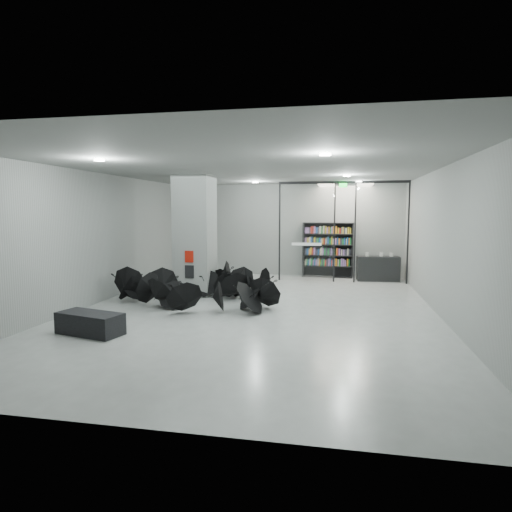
% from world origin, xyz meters
% --- Properties ---
extents(room, '(14.00, 14.02, 4.01)m').
position_xyz_m(room, '(0.00, 0.00, 2.84)').
color(room, gray).
rests_on(room, ground).
extents(column, '(1.20, 1.20, 4.00)m').
position_xyz_m(column, '(-2.50, 2.00, 2.00)').
color(column, slate).
rests_on(column, ground).
extents(fire_cabinet, '(0.28, 0.04, 0.38)m').
position_xyz_m(fire_cabinet, '(-2.50, 1.38, 1.35)').
color(fire_cabinet, '#A50A07').
rests_on(fire_cabinet, column).
extents(info_panel, '(0.30, 0.03, 0.42)m').
position_xyz_m(info_panel, '(-2.50, 1.38, 0.85)').
color(info_panel, black).
rests_on(info_panel, column).
extents(exit_sign, '(0.30, 0.06, 0.15)m').
position_xyz_m(exit_sign, '(2.40, 5.30, 3.82)').
color(exit_sign, '#0CE533').
rests_on(exit_sign, room).
extents(glass_partition, '(5.06, 0.08, 4.00)m').
position_xyz_m(glass_partition, '(2.39, 5.50, 2.18)').
color(glass_partition, silver).
rests_on(glass_partition, ground).
extents(bench, '(1.67, 1.02, 0.50)m').
position_xyz_m(bench, '(-3.30, -3.14, 0.25)').
color(bench, black).
rests_on(bench, ground).
extents(bookshelf, '(2.15, 0.58, 2.34)m').
position_xyz_m(bookshelf, '(1.82, 6.75, 1.17)').
color(bookshelf, black).
rests_on(bookshelf, ground).
extents(shop_counter, '(1.72, 0.80, 1.00)m').
position_xyz_m(shop_counter, '(3.86, 6.11, 0.50)').
color(shop_counter, black).
rests_on(shop_counter, ground).
extents(umbrella_cluster, '(5.56, 4.78, 1.29)m').
position_xyz_m(umbrella_cluster, '(-1.79, 0.81, 0.32)').
color(umbrella_cluster, black).
rests_on(umbrella_cluster, ground).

